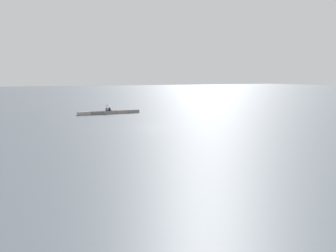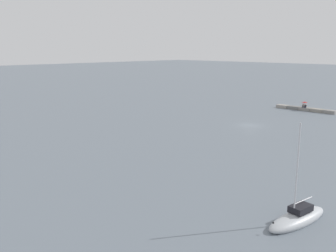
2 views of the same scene
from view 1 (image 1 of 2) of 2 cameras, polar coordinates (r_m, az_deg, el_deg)
The scene contains 5 objects.
ground_plane at distance 54.77m, azimuth -2.54°, elevation -0.12°, with size 500.00×500.00×0.00m, color slate.
seawall_pier at distance 74.48m, azimuth -9.23°, elevation 2.14°, with size 12.64×1.52×0.67m.
person_seated_dark_left at distance 74.24m, azimuth -9.14°, elevation 2.58°, with size 0.49×0.66×0.73m.
person_seated_grey_right at distance 74.20m, azimuth -9.59°, elevation 2.57°, with size 0.49×0.66×0.73m.
umbrella_open_red at distance 74.26m, azimuth -9.42°, elevation 3.23°, with size 1.15×1.15×1.26m.
Camera 1 is at (22.13, 49.53, 7.50)m, focal length 38.84 mm.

